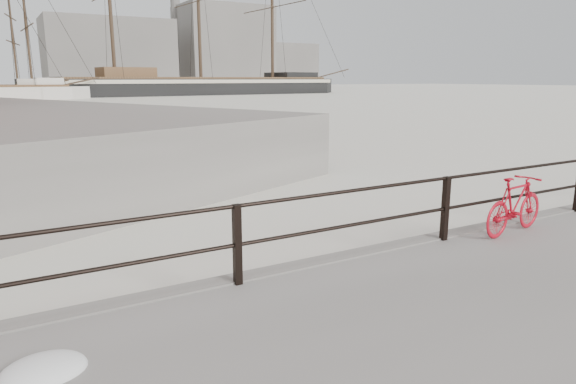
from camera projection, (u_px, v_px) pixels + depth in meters
name	position (u px, v px, depth m)	size (l,w,h in m)	color
ground	(566.00, 227.00, 9.90)	(400.00, 400.00, 0.00)	white
bicycle	(515.00, 205.00, 8.22)	(1.57, 0.23, 0.95)	red
barque_black	(202.00, 95.00, 90.48)	(65.37, 21.39, 36.62)	black
industrial_west	(109.00, 54.00, 136.00)	(32.00, 18.00, 18.00)	gray
industrial_mid	(224.00, 48.00, 156.70)	(26.00, 20.00, 24.00)	gray
industrial_east	(281.00, 66.00, 173.26)	(20.00, 16.00, 14.00)	gray
smokestack	(176.00, 12.00, 152.39)	(2.80, 2.80, 44.00)	gray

